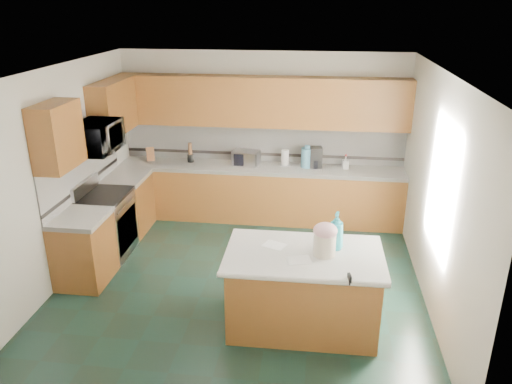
# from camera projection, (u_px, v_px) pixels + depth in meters

# --- Properties ---
(floor) EXTENTS (4.60, 4.60, 0.00)m
(floor) POSITION_uv_depth(u_px,v_px,m) (241.00, 281.00, 6.53)
(floor) COLOR black
(floor) RESTS_ON ground
(ceiling) EXTENTS (4.60, 4.60, 0.00)m
(ceiling) POSITION_uv_depth(u_px,v_px,m) (239.00, 71.00, 5.55)
(ceiling) COLOR white
(ceiling) RESTS_ON ground
(wall_back) EXTENTS (4.60, 0.04, 2.70)m
(wall_back) POSITION_uv_depth(u_px,v_px,m) (262.00, 135.00, 8.18)
(wall_back) COLOR white
(wall_back) RESTS_ON ground
(wall_front) EXTENTS (4.60, 0.04, 2.70)m
(wall_front) POSITION_uv_depth(u_px,v_px,m) (193.00, 287.00, 3.90)
(wall_front) COLOR white
(wall_front) RESTS_ON ground
(wall_left) EXTENTS (0.04, 4.60, 2.70)m
(wall_left) POSITION_uv_depth(u_px,v_px,m) (59.00, 176.00, 6.32)
(wall_left) COLOR white
(wall_left) RESTS_ON ground
(wall_right) EXTENTS (0.04, 4.60, 2.70)m
(wall_right) POSITION_uv_depth(u_px,v_px,m) (438.00, 193.00, 5.76)
(wall_right) COLOR white
(wall_right) RESTS_ON ground
(back_base_cab) EXTENTS (4.60, 0.60, 0.86)m
(back_base_cab) POSITION_uv_depth(u_px,v_px,m) (260.00, 194.00, 8.22)
(back_base_cab) COLOR #45250D
(back_base_cab) RESTS_ON ground
(back_countertop) EXTENTS (4.60, 0.64, 0.06)m
(back_countertop) POSITION_uv_depth(u_px,v_px,m) (260.00, 168.00, 8.05)
(back_countertop) COLOR white
(back_countertop) RESTS_ON back_base_cab
(back_upper_cab) EXTENTS (4.60, 0.33, 0.78)m
(back_upper_cab) POSITION_uv_depth(u_px,v_px,m) (261.00, 102.00, 7.80)
(back_upper_cab) COLOR #45250D
(back_upper_cab) RESTS_ON wall_back
(back_backsplash) EXTENTS (4.60, 0.02, 0.63)m
(back_backsplash) POSITION_uv_depth(u_px,v_px,m) (262.00, 143.00, 8.20)
(back_backsplash) COLOR silver
(back_backsplash) RESTS_ON back_countertop
(back_accent_band) EXTENTS (4.60, 0.01, 0.05)m
(back_accent_band) POSITION_uv_depth(u_px,v_px,m) (262.00, 154.00, 8.26)
(back_accent_band) COLOR black
(back_accent_band) RESTS_ON back_countertop
(left_base_cab_rear) EXTENTS (0.60, 0.82, 0.86)m
(left_base_cab_rear) POSITION_uv_depth(u_px,v_px,m) (128.00, 205.00, 7.81)
(left_base_cab_rear) COLOR #45250D
(left_base_cab_rear) RESTS_ON ground
(left_counter_rear) EXTENTS (0.64, 0.82, 0.06)m
(left_counter_rear) POSITION_uv_depth(u_px,v_px,m) (125.00, 177.00, 7.64)
(left_counter_rear) COLOR white
(left_counter_rear) RESTS_ON left_base_cab_rear
(left_base_cab_front) EXTENTS (0.60, 0.72, 0.86)m
(left_base_cab_front) POSITION_uv_depth(u_px,v_px,m) (84.00, 251.00, 6.39)
(left_base_cab_front) COLOR #45250D
(left_base_cab_front) RESTS_ON ground
(left_counter_front) EXTENTS (0.64, 0.72, 0.06)m
(left_counter_front) POSITION_uv_depth(u_px,v_px,m) (79.00, 218.00, 6.23)
(left_counter_front) COLOR white
(left_counter_front) RESTS_ON left_base_cab_front
(left_backsplash) EXTENTS (0.02, 2.30, 0.63)m
(left_backsplash) POSITION_uv_depth(u_px,v_px,m) (83.00, 171.00, 6.86)
(left_backsplash) COLOR silver
(left_backsplash) RESTS_ON wall_left
(left_accent_band) EXTENTS (0.01, 2.30, 0.05)m
(left_accent_band) POSITION_uv_depth(u_px,v_px,m) (85.00, 184.00, 6.93)
(left_accent_band) COLOR black
(left_accent_band) RESTS_ON wall_left
(left_upper_cab_rear) EXTENTS (0.33, 1.09, 0.78)m
(left_upper_cab_rear) POSITION_uv_depth(u_px,v_px,m) (113.00, 107.00, 7.40)
(left_upper_cab_rear) COLOR #45250D
(left_upper_cab_rear) RESTS_ON wall_left
(left_upper_cab_front) EXTENTS (0.33, 0.72, 0.78)m
(left_upper_cab_front) POSITION_uv_depth(u_px,v_px,m) (57.00, 136.00, 5.86)
(left_upper_cab_front) COLOR #45250D
(left_upper_cab_front) RESTS_ON wall_left
(range_body) EXTENTS (0.60, 0.76, 0.88)m
(range_body) POSITION_uv_depth(u_px,v_px,m) (107.00, 226.00, 7.07)
(range_body) COLOR #B7B7BC
(range_body) RESTS_ON ground
(range_oven_door) EXTENTS (0.02, 0.68, 0.55)m
(range_oven_door) POSITION_uv_depth(u_px,v_px,m) (127.00, 229.00, 7.05)
(range_oven_door) COLOR black
(range_oven_door) RESTS_ON range_body
(range_cooktop) EXTENTS (0.62, 0.78, 0.04)m
(range_cooktop) POSITION_uv_depth(u_px,v_px,m) (104.00, 196.00, 6.91)
(range_cooktop) COLOR black
(range_cooktop) RESTS_ON range_body
(range_handle) EXTENTS (0.02, 0.66, 0.02)m
(range_handle) POSITION_uv_depth(u_px,v_px,m) (127.00, 205.00, 6.91)
(range_handle) COLOR #B7B7BC
(range_handle) RESTS_ON range_body
(range_backguard) EXTENTS (0.06, 0.76, 0.18)m
(range_backguard) POSITION_uv_depth(u_px,v_px,m) (85.00, 187.00, 6.89)
(range_backguard) COLOR #B7B7BC
(range_backguard) RESTS_ON range_body
(microwave) EXTENTS (0.50, 0.73, 0.41)m
(microwave) POSITION_uv_depth(u_px,v_px,m) (97.00, 137.00, 6.60)
(microwave) COLOR #B7B7BC
(microwave) RESTS_ON wall_left
(island_base) EXTENTS (1.60, 0.93, 0.86)m
(island_base) POSITION_uv_depth(u_px,v_px,m) (303.00, 292.00, 5.50)
(island_base) COLOR #45250D
(island_base) RESTS_ON ground
(island_top) EXTENTS (1.70, 1.03, 0.06)m
(island_top) POSITION_uv_depth(u_px,v_px,m) (304.00, 255.00, 5.33)
(island_top) COLOR white
(island_top) RESTS_ON island_base
(island_bullnose) EXTENTS (1.69, 0.08, 0.06)m
(island_bullnose) POSITION_uv_depth(u_px,v_px,m) (302.00, 280.00, 4.86)
(island_bullnose) COLOR white
(island_bullnose) RESTS_ON island_base
(treat_jar) EXTENTS (0.24, 0.24, 0.25)m
(treat_jar) POSITION_uv_depth(u_px,v_px,m) (325.00, 244.00, 5.23)
(treat_jar) COLOR beige
(treat_jar) RESTS_ON island_top
(treat_jar_lid) EXTENTS (0.25, 0.25, 0.16)m
(treat_jar_lid) POSITION_uv_depth(u_px,v_px,m) (325.00, 230.00, 5.18)
(treat_jar_lid) COLOR #D69DA8
(treat_jar_lid) RESTS_ON treat_jar
(treat_jar_knob) EXTENTS (0.08, 0.03, 0.03)m
(treat_jar_knob) POSITION_uv_depth(u_px,v_px,m) (326.00, 226.00, 5.16)
(treat_jar_knob) COLOR tan
(treat_jar_knob) RESTS_ON treat_jar_lid
(treat_jar_knob_end_l) EXTENTS (0.04, 0.04, 0.04)m
(treat_jar_knob_end_l) POSITION_uv_depth(u_px,v_px,m) (322.00, 226.00, 5.16)
(treat_jar_knob_end_l) COLOR tan
(treat_jar_knob_end_l) RESTS_ON treat_jar_lid
(treat_jar_knob_end_r) EXTENTS (0.04, 0.04, 0.04)m
(treat_jar_knob_end_r) POSITION_uv_depth(u_px,v_px,m) (330.00, 226.00, 5.15)
(treat_jar_knob_end_r) COLOR tan
(treat_jar_knob_end_r) RESTS_ON treat_jar_lid
(soap_bottle_island) EXTENTS (0.20, 0.20, 0.43)m
(soap_bottle_island) POSITION_uv_depth(u_px,v_px,m) (336.00, 231.00, 5.33)
(soap_bottle_island) COLOR teal
(soap_bottle_island) RESTS_ON island_top
(paper_sheet_a) EXTENTS (0.30, 0.25, 0.00)m
(paper_sheet_a) POSITION_uv_depth(u_px,v_px,m) (299.00, 260.00, 5.17)
(paper_sheet_a) COLOR white
(paper_sheet_a) RESTS_ON island_top
(paper_sheet_b) EXTENTS (0.29, 0.26, 0.00)m
(paper_sheet_b) POSITION_uv_depth(u_px,v_px,m) (275.00, 245.00, 5.48)
(paper_sheet_b) COLOR white
(paper_sheet_b) RESTS_ON island_top
(clamp_body) EXTENTS (0.04, 0.09, 0.08)m
(clamp_body) POSITION_uv_depth(u_px,v_px,m) (349.00, 278.00, 4.81)
(clamp_body) COLOR black
(clamp_body) RESTS_ON island_top
(clamp_handle) EXTENTS (0.01, 0.06, 0.01)m
(clamp_handle) POSITION_uv_depth(u_px,v_px,m) (350.00, 283.00, 4.77)
(clamp_handle) COLOR black
(clamp_handle) RESTS_ON island_top
(knife_block) EXTENTS (0.18, 0.21, 0.25)m
(knife_block) POSITION_uv_depth(u_px,v_px,m) (150.00, 154.00, 8.27)
(knife_block) COLOR #472814
(knife_block) RESTS_ON back_countertop
(utensil_crock) EXTENTS (0.11, 0.11, 0.13)m
(utensil_crock) POSITION_uv_depth(u_px,v_px,m) (191.00, 158.00, 8.23)
(utensil_crock) COLOR black
(utensil_crock) RESTS_ON back_countertop
(utensil_bundle) EXTENTS (0.06, 0.06, 0.19)m
(utensil_bundle) POSITION_uv_depth(u_px,v_px,m) (190.00, 149.00, 8.17)
(utensil_bundle) COLOR #472814
(utensil_bundle) RESTS_ON utensil_crock
(toaster_oven) EXTENTS (0.46, 0.36, 0.23)m
(toaster_oven) POSITION_uv_depth(u_px,v_px,m) (246.00, 158.00, 8.08)
(toaster_oven) COLOR #B7B7BC
(toaster_oven) RESTS_ON back_countertop
(toaster_oven_door) EXTENTS (0.36, 0.01, 0.19)m
(toaster_oven_door) POSITION_uv_depth(u_px,v_px,m) (245.00, 160.00, 7.95)
(toaster_oven_door) COLOR black
(toaster_oven_door) RESTS_ON toaster_oven
(paper_towel) EXTENTS (0.12, 0.12, 0.26)m
(paper_towel) POSITION_uv_depth(u_px,v_px,m) (285.00, 158.00, 8.04)
(paper_towel) COLOR white
(paper_towel) RESTS_ON back_countertop
(paper_towel_base) EXTENTS (0.17, 0.17, 0.01)m
(paper_towel_base) POSITION_uv_depth(u_px,v_px,m) (285.00, 165.00, 8.09)
(paper_towel_base) COLOR #B7B7BC
(paper_towel_base) RESTS_ON back_countertop
(water_jug) EXTENTS (0.19, 0.19, 0.31)m
(water_jug) POSITION_uv_depth(u_px,v_px,m) (307.00, 158.00, 7.95)
(water_jug) COLOR #5CA6CA
(water_jug) RESTS_ON back_countertop
(water_jug_neck) EXTENTS (0.09, 0.09, 0.04)m
(water_jug_neck) POSITION_uv_depth(u_px,v_px,m) (307.00, 147.00, 7.89)
(water_jug_neck) COLOR #5CA6CA
(water_jug_neck) RESTS_ON water_jug
(coffee_maker) EXTENTS (0.22, 0.23, 0.33)m
(coffee_maker) POSITION_uv_depth(u_px,v_px,m) (316.00, 157.00, 7.95)
(coffee_maker) COLOR black
(coffee_maker) RESTS_ON back_countertop
(coffee_carafe) EXTENTS (0.13, 0.13, 0.13)m
(coffee_carafe) POSITION_uv_depth(u_px,v_px,m) (315.00, 164.00, 7.94)
(coffee_carafe) COLOR black
(coffee_carafe) RESTS_ON back_countertop
(soap_bottle_back) EXTENTS (0.11, 0.11, 0.21)m
(soap_bottle_back) POSITION_uv_depth(u_px,v_px,m) (345.00, 162.00, 7.89)
(soap_bottle_back) COLOR white
(soap_bottle_back) RESTS_ON back_countertop
(soap_back_cap) EXTENTS (0.02, 0.02, 0.03)m
(soap_back_cap) POSITION_uv_depth(u_px,v_px,m) (346.00, 155.00, 7.85)
(soap_back_cap) COLOR red
(soap_back_cap) RESTS_ON soap_bottle_back
(window_light_proxy) EXTENTS (0.02, 1.40, 1.10)m
(window_light_proxy) POSITION_uv_depth(u_px,v_px,m) (441.00, 187.00, 5.53)
(window_light_proxy) COLOR white
(window_light_proxy) RESTS_ON wall_right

